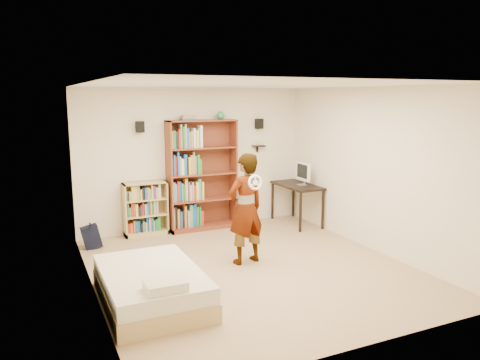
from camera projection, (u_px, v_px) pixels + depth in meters
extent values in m
cube|color=tan|center=(251.00, 268.00, 7.02)|extent=(4.50, 5.00, 0.01)
cube|color=white|center=(194.00, 159.00, 9.02)|extent=(4.50, 0.02, 2.70)
cube|color=white|center=(364.00, 220.00, 4.54)|extent=(4.50, 0.02, 2.70)
cube|color=white|center=(90.00, 193.00, 5.85)|extent=(0.02, 5.00, 2.70)
cube|color=white|center=(374.00, 170.00, 7.71)|extent=(0.02, 5.00, 2.70)
cube|color=white|center=(252.00, 85.00, 6.54)|extent=(4.50, 5.00, 0.02)
cube|color=silver|center=(194.00, 89.00, 8.76)|extent=(4.50, 0.06, 0.06)
cube|color=silver|center=(368.00, 82.00, 4.34)|extent=(4.50, 0.06, 0.06)
cube|color=silver|center=(86.00, 85.00, 5.63)|extent=(0.06, 5.00, 0.06)
cube|color=silver|center=(376.00, 88.00, 7.46)|extent=(0.06, 5.00, 0.06)
cube|color=black|center=(140.00, 127.00, 8.38)|extent=(0.14, 0.12, 0.20)
cube|color=black|center=(259.00, 124.00, 9.37)|extent=(0.14, 0.12, 0.20)
cube|color=black|center=(259.00, 146.00, 9.46)|extent=(0.25, 0.16, 0.02)
imported|color=black|center=(246.00, 209.00, 7.11)|extent=(0.69, 0.52, 1.71)
torus|color=white|center=(255.00, 182.00, 6.74)|extent=(0.23, 0.09, 0.23)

